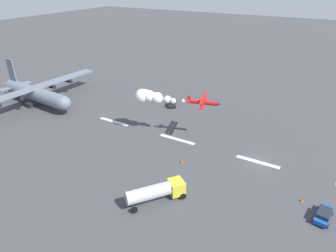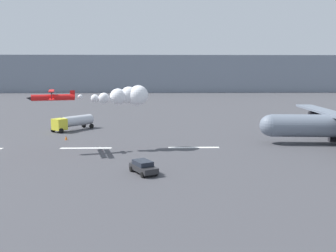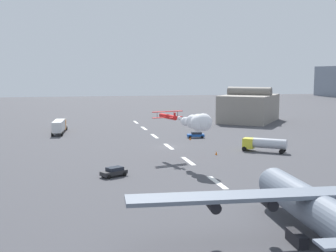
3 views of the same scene
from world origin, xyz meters
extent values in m
cube|color=white|center=(16.89, 0.00, 0.01)|extent=(8.00, 0.90, 0.01)
cube|color=white|center=(33.79, 0.00, 0.01)|extent=(8.00, 0.90, 0.01)
cube|color=gray|center=(0.00, 161.43, 10.53)|extent=(396.00, 16.00, 21.05)
sphere|color=slate|center=(46.66, 2.84, 3.05)|extent=(3.52, 3.52, 3.52)
cylinder|color=black|center=(58.12, 12.39, 3.82)|extent=(2.47, 1.27, 1.10)
cylinder|color=black|center=(57.71, 6.75, 3.82)|extent=(2.47, 1.27, 1.10)
cylinder|color=red|center=(13.01, -3.06, 8.12)|extent=(6.08, 2.41, 0.90)
cube|color=red|center=(12.82, -3.11, 7.97)|extent=(2.32, 6.37, 0.12)
cube|color=red|center=(12.82, -3.11, 9.09)|extent=(2.32, 6.37, 0.12)
cylinder|color=black|center=(13.39, -5.27, 8.53)|extent=(0.08, 0.08, 1.12)
cylinder|color=black|center=(12.25, -0.94, 8.53)|extent=(0.08, 0.08, 1.12)
cube|color=red|center=(15.65, -2.37, 8.57)|extent=(0.70, 0.27, 1.10)
cube|color=red|center=(15.65, -2.37, 8.17)|extent=(1.09, 2.09, 0.08)
cone|color=black|center=(9.75, -3.91, 8.12)|extent=(0.87, 0.92, 0.77)
sphere|color=white|center=(16.62, -1.75, 8.13)|extent=(0.70, 0.70, 0.70)
sphere|color=white|center=(18.72, -1.36, 7.87)|extent=(1.19, 1.19, 1.19)
sphere|color=white|center=(20.06, -1.38, 7.89)|extent=(1.63, 1.63, 1.63)
sphere|color=white|center=(22.11, -0.64, 8.08)|extent=(2.48, 2.48, 2.48)
sphere|color=white|center=(24.89, -0.34, 8.10)|extent=(2.84, 2.84, 2.84)
sphere|color=white|center=(23.74, -0.16, 8.29)|extent=(2.56, 2.56, 2.56)
sphere|color=white|center=(25.16, 0.33, 8.25)|extent=(3.02, 3.02, 3.02)
cube|color=yellow|center=(8.83, 15.53, 1.60)|extent=(3.25, 3.21, 2.20)
cylinder|color=#B7BCC6|center=(11.63, 19.10, 1.85)|extent=(5.90, 6.71, 2.10)
cylinder|color=black|center=(9.40, 14.32, 0.50)|extent=(0.87, 0.98, 1.00)
cylinder|color=black|center=(14.20, 20.44, 0.50)|extent=(0.87, 0.98, 1.00)
cylinder|color=black|center=(7.51, 15.80, 0.50)|extent=(0.87, 0.98, 1.00)
cylinder|color=black|center=(12.31, 21.92, 0.50)|extent=(0.87, 0.98, 1.00)
cube|color=#262628|center=(26.44, -14.96, 0.65)|extent=(3.63, 4.59, 0.65)
cube|color=#1E232D|center=(26.35, -14.78, 1.25)|extent=(2.68, 3.03, 0.55)
cylinder|color=black|center=(27.95, -15.83, 0.32)|extent=(0.50, 0.67, 0.64)
cylinder|color=black|center=(26.51, -13.22, 0.32)|extent=(0.50, 0.67, 0.64)
cylinder|color=black|center=(26.37, -16.70, 0.32)|extent=(0.50, 0.67, 0.64)
cylinder|color=black|center=(24.94, -14.09, 0.32)|extent=(0.50, 0.67, 0.64)
cone|color=orange|center=(12.08, 7.18, 0.38)|extent=(0.44, 0.44, 0.75)
camera|label=1|loc=(-7.68, 47.24, 30.80)|focal=31.21mm
camera|label=2|loc=(28.14, -57.48, 11.83)|focal=39.94mm
camera|label=3|loc=(96.23, -21.58, 16.56)|focal=47.37mm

